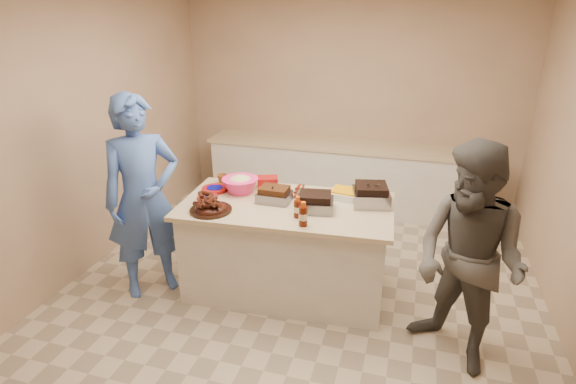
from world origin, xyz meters
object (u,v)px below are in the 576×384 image
(roasting_pan, at_px, (370,204))
(plastic_cup, at_px, (223,183))
(island, at_px, (287,288))
(rib_platter, at_px, (211,211))
(bbq_bottle_b, at_px, (303,225))
(guest_blue, at_px, (155,287))
(mustard_bottle, at_px, (260,198))
(guest_gray, at_px, (452,357))
(bbq_bottle_a, at_px, (297,217))
(coleslaw_bowl, at_px, (241,192))

(roasting_pan, xyz_separation_m, plastic_cup, (-1.50, 0.10, 0.00))
(plastic_cup, bearing_deg, island, -22.43)
(rib_platter, bearing_deg, island, 28.68)
(bbq_bottle_b, height_order, guest_blue, bbq_bottle_b)
(mustard_bottle, height_order, plastic_cup, mustard_bottle)
(roasting_pan, bearing_deg, plastic_cup, 163.63)
(mustard_bottle, distance_m, guest_gray, 2.10)
(mustard_bottle, distance_m, guest_blue, 1.39)
(guest_blue, bearing_deg, plastic_cup, 8.51)
(bbq_bottle_a, bearing_deg, guest_gray, -12.44)
(rib_platter, xyz_separation_m, mustard_bottle, (0.31, 0.39, 0.00))
(island, height_order, guest_gray, island)
(roasting_pan, bearing_deg, rib_platter, -170.25)
(island, relative_size, mustard_bottle, 16.46)
(guest_blue, xyz_separation_m, guest_gray, (2.77, -0.19, 0.00))
(rib_platter, relative_size, mustard_bottle, 3.20)
(island, height_order, plastic_cup, plastic_cup)
(bbq_bottle_a, bearing_deg, mustard_bottle, 146.32)
(guest_gray, bearing_deg, rib_platter, -145.51)
(island, xyz_separation_m, roasting_pan, (0.73, 0.22, 0.91))
(mustard_bottle, bearing_deg, guest_gray, -18.35)
(bbq_bottle_a, bearing_deg, plastic_cup, 149.51)
(coleslaw_bowl, bearing_deg, guest_gray, -18.70)
(island, distance_m, mustard_bottle, 0.95)
(rib_platter, bearing_deg, guest_gray, -5.59)
(coleslaw_bowl, distance_m, mustard_bottle, 0.24)
(mustard_bottle, bearing_deg, guest_blue, -157.41)
(roasting_pan, bearing_deg, coleslaw_bowl, 170.43)
(coleslaw_bowl, relative_size, mustard_bottle, 3.00)
(plastic_cup, bearing_deg, guest_gray, -20.38)
(rib_platter, xyz_separation_m, roasting_pan, (1.32, 0.55, 0.00))
(island, distance_m, rib_platter, 1.13)
(island, height_order, roasting_pan, roasting_pan)
(roasting_pan, bearing_deg, guest_blue, -176.87)
(roasting_pan, relative_size, guest_gray, 0.18)
(bbq_bottle_a, bearing_deg, roasting_pan, 38.99)
(rib_platter, bearing_deg, guest_blue, -178.70)
(plastic_cup, distance_m, guest_gray, 2.60)
(island, xyz_separation_m, bbq_bottle_a, (0.17, -0.23, 0.91))
(guest_blue, bearing_deg, coleslaw_bowl, -11.63)
(rib_platter, distance_m, coleslaw_bowl, 0.49)
(roasting_pan, height_order, guest_gray, roasting_pan)
(bbq_bottle_a, bearing_deg, guest_blue, -175.74)
(coleslaw_bowl, height_order, bbq_bottle_b, coleslaw_bowl)
(bbq_bottle_b, bearing_deg, plastic_cup, 145.86)
(guest_gray, bearing_deg, bbq_bottle_a, -152.36)
(roasting_pan, relative_size, coleslaw_bowl, 0.92)
(roasting_pan, bearing_deg, bbq_bottle_a, -153.68)
(bbq_bottle_b, height_order, mustard_bottle, bbq_bottle_b)
(bbq_bottle_a, relative_size, guest_gray, 0.11)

